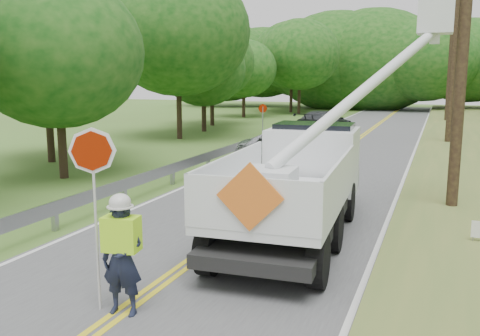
% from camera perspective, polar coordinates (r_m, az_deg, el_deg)
% --- Properties ---
extents(ground, '(140.00, 140.00, 0.00)m').
position_cam_1_polar(ground, '(8.29, -15.86, -17.18)').
color(ground, '#456226').
rests_on(ground, ground).
extents(road, '(7.20, 96.00, 0.03)m').
position_cam_1_polar(road, '(20.68, 8.03, -0.47)').
color(road, '#4C4D4F').
rests_on(road, ground).
extents(guardrail, '(0.18, 48.00, 0.77)m').
position_cam_1_polar(guardrail, '(22.66, -1.35, 1.93)').
color(guardrail, '#919398').
rests_on(guardrail, ground).
extents(utility_poles, '(1.60, 43.30, 10.00)m').
position_cam_1_polar(utility_poles, '(22.89, 22.80, 13.09)').
color(utility_poles, black).
rests_on(utility_poles, ground).
extents(treeline_left, '(10.68, 53.35, 10.13)m').
position_cam_1_polar(treeline_left, '(36.73, -2.80, 12.72)').
color(treeline_left, '#332319').
rests_on(treeline_left, ground).
extents(treeline_horizon, '(56.55, 13.56, 11.88)m').
position_cam_1_polar(treeline_horizon, '(62.17, 17.10, 11.20)').
color(treeline_horizon, '#0D4410').
rests_on(treeline_horizon, ground).
extents(flagger, '(1.13, 0.52, 2.96)m').
position_cam_1_polar(flagger, '(8.39, -12.93, -8.77)').
color(flagger, '#191E33').
rests_on(flagger, road).
extents(bucket_truck, '(4.58, 7.65, 6.92)m').
position_cam_1_polar(bucket_truck, '(12.94, 7.95, 0.31)').
color(bucket_truck, black).
rests_on(bucket_truck, road).
extents(suv_silver, '(4.36, 5.83, 1.47)m').
position_cam_1_polar(suv_silver, '(22.76, 5.96, 2.43)').
color(suv_silver, '#B3B7BA').
rests_on(suv_silver, road).
extents(suv_darkgrey, '(3.17, 5.74, 1.58)m').
position_cam_1_polar(suv_darkgrey, '(34.00, 9.27, 4.94)').
color(suv_darkgrey, '#32363A').
rests_on(suv_darkgrey, road).
extents(stop_sign_permanent, '(0.40, 0.31, 2.29)m').
position_cam_1_polar(stop_sign_permanent, '(28.26, 2.51, 5.45)').
color(stop_sign_permanent, '#919398').
rests_on(stop_sign_permanent, ground).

